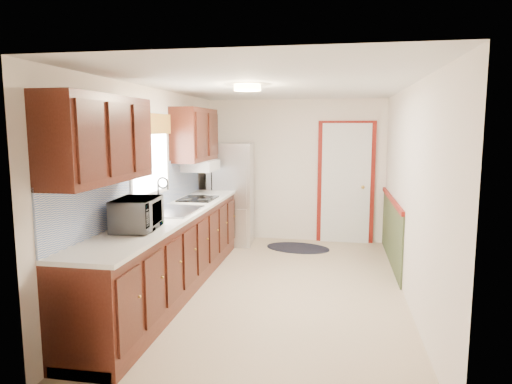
% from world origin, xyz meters
% --- Properties ---
extents(room_shell, '(3.20, 5.20, 2.52)m').
position_xyz_m(room_shell, '(0.00, 0.00, 1.20)').
color(room_shell, '#C3AC8A').
rests_on(room_shell, ground).
extents(kitchen_run, '(0.63, 4.00, 2.20)m').
position_xyz_m(kitchen_run, '(-1.24, -0.29, 0.81)').
color(kitchen_run, '#3D160D').
rests_on(kitchen_run, ground).
extents(back_wall_trim, '(1.12, 2.30, 2.08)m').
position_xyz_m(back_wall_trim, '(0.99, 2.21, 0.89)').
color(back_wall_trim, maroon).
rests_on(back_wall_trim, ground).
extents(ceiling_fixture, '(0.30, 0.30, 0.06)m').
position_xyz_m(ceiling_fixture, '(-0.30, -0.20, 2.36)').
color(ceiling_fixture, '#FFD88C').
rests_on(ceiling_fixture, room_shell).
extents(microwave, '(0.36, 0.59, 0.38)m').
position_xyz_m(microwave, '(-1.20, -1.18, 1.13)').
color(microwave, white).
rests_on(microwave, kitchen_run).
extents(refrigerator, '(0.75, 0.73, 1.68)m').
position_xyz_m(refrigerator, '(-1.02, 2.05, 0.84)').
color(refrigerator, '#B7B7BC').
rests_on(refrigerator, ground).
extents(rug, '(1.13, 0.84, 0.01)m').
position_xyz_m(rug, '(0.11, 1.90, 0.01)').
color(rug, black).
rests_on(rug, ground).
extents(cooktop, '(0.46, 0.56, 0.02)m').
position_xyz_m(cooktop, '(-1.19, 0.75, 0.95)').
color(cooktop, black).
rests_on(cooktop, kitchen_run).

